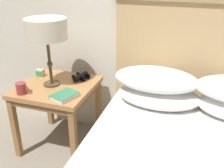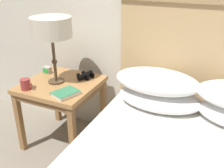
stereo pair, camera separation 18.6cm
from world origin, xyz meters
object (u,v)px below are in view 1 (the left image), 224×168
nightstand (57,93)px  coffee_mug (21,88)px  book_on_nightstand (65,96)px  table_lamp (46,30)px  alarm_clock (40,73)px  binoculars_pair (81,77)px

nightstand → coffee_mug: coffee_mug is taller
book_on_nightstand → table_lamp: bearing=140.3°
alarm_clock → nightstand: bearing=-28.3°
table_lamp → coffee_mug: (-0.13, -0.21, -0.39)m
book_on_nightstand → coffee_mug: size_ratio=2.11×
binoculars_pair → alarm_clock: size_ratio=2.35×
book_on_nightstand → coffee_mug: (-0.33, -0.04, 0.03)m
table_lamp → alarm_clock: table_lamp is taller
book_on_nightstand → coffee_mug: bearing=-172.5°
binoculars_pair → alarm_clock: 0.36m
coffee_mug → alarm_clock: bearing=99.5°
coffee_mug → alarm_clock: size_ratio=1.47×
book_on_nightstand → alarm_clock: (-0.39, 0.29, 0.01)m
nightstand → coffee_mug: 0.30m
alarm_clock → coffee_mug: bearing=-80.5°
table_lamp → coffee_mug: bearing=-121.2°
nightstand → coffee_mug: size_ratio=5.63×
book_on_nightstand → binoculars_pair: binoculars_pair is taller
table_lamp → coffee_mug: table_lamp is taller
nightstand → book_on_nightstand: size_ratio=2.67×
binoculars_pair → coffee_mug: (-0.30, -0.38, 0.02)m
table_lamp → alarm_clock: 0.46m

